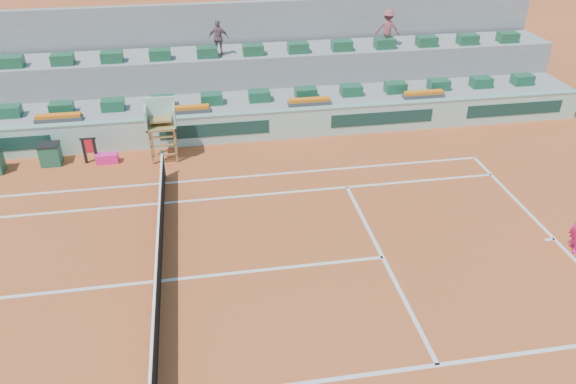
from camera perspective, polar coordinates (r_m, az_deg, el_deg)
name	(u,v)px	position (r m, az deg, el deg)	size (l,w,h in m)	color
ground	(161,281)	(16.12, -12.80, -8.81)	(90.00, 90.00, 0.00)	#AB4821
seating_tier_lower	(166,112)	(25.08, -12.34, 7.97)	(36.00, 4.00, 1.20)	gray
seating_tier_upper	(164,84)	(26.33, -12.44, 10.71)	(36.00, 2.40, 2.60)	gray
stadium_back_wall	(163,53)	(27.57, -12.59, 13.58)	(36.00, 0.40, 4.40)	gray
player_bag	(107,158)	(22.55, -17.90, 3.26)	(0.83, 0.37, 0.37)	#F62089
spectator_mid	(219,38)	(25.27, -7.06, 15.26)	(0.89, 0.37, 1.52)	#7B525F
spectator_right	(388,28)	(26.72, 10.09, 16.07)	(1.08, 0.62, 1.68)	#8C464B
court_lines	(161,281)	(16.12, -12.80, -8.80)	(23.89, 11.09, 0.01)	silver
tennis_net	(159,266)	(15.79, -13.02, -7.34)	(0.10, 11.97, 1.10)	black
advertising_hoarding	(165,132)	(23.05, -12.39, 5.95)	(36.00, 0.34, 1.26)	#A0C9B9
umpire_chair	(161,121)	(21.77, -12.77, 7.02)	(1.10, 0.90, 2.40)	olive
seat_row_lower	(163,102)	(23.95, -12.60, 8.95)	(32.90, 0.60, 0.44)	#1B5234
seat_row_upper	(160,54)	(25.28, -12.86, 13.47)	(32.90, 0.60, 0.44)	#1B5234
flower_planters	(124,114)	(23.38, -16.30, 7.66)	(26.80, 0.36, 0.28)	#464646
drink_cooler_a	(50,154)	(23.08, -22.99, 3.56)	(0.76, 0.66, 0.84)	#1B533C
towel_rack	(89,148)	(22.58, -19.53, 4.20)	(0.59, 0.10, 1.03)	black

